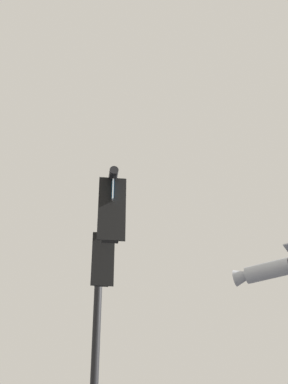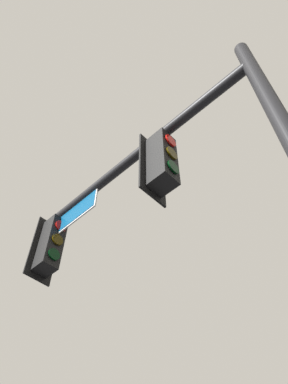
{
  "view_description": "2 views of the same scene",
  "coord_description": "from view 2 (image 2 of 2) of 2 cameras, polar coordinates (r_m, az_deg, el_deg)",
  "views": [
    {
      "loc": [
        6.67,
        -10.6,
        1.34
      ],
      "look_at": [
        -3.49,
        -7.0,
        7.1
      ],
      "focal_mm": 50.0,
      "sensor_mm": 36.0,
      "label": 1
    },
    {
      "loc": [
        -6.19,
        -4.75,
        1.37
      ],
      "look_at": [
        -4.09,
        -8.16,
        6.06
      ],
      "focal_mm": 35.0,
      "sensor_mm": 36.0,
      "label": 2
    }
  ],
  "objects": [
    {
      "name": "signal_pole_near",
      "position": [
        4.93,
        1.93,
        -0.98
      ],
      "size": [
        4.8,
        1.29,
        7.05
      ],
      "color": "black",
      "rests_on": "ground_plane"
    }
  ]
}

